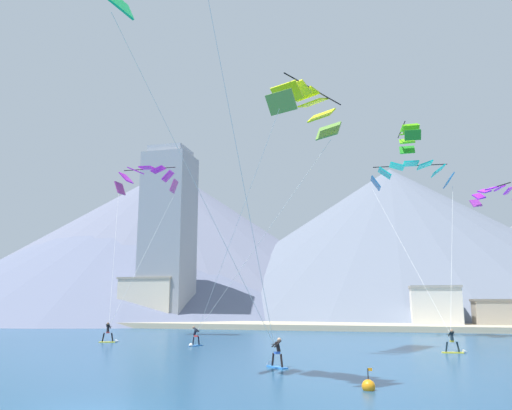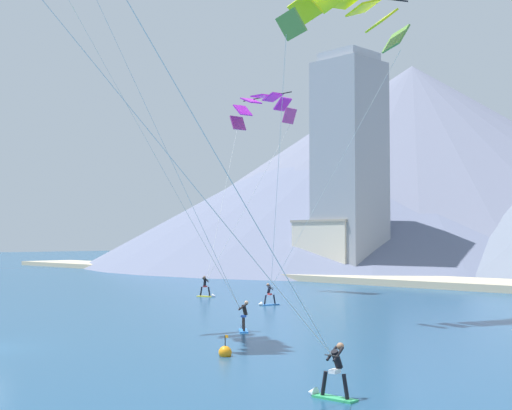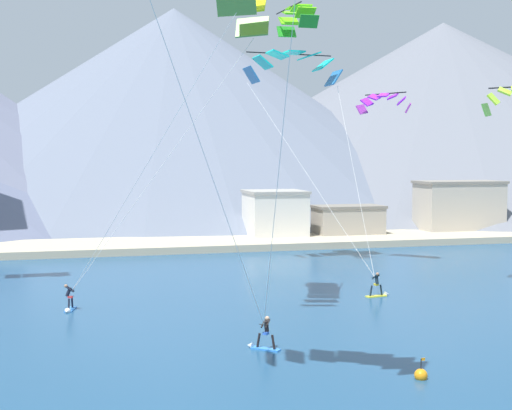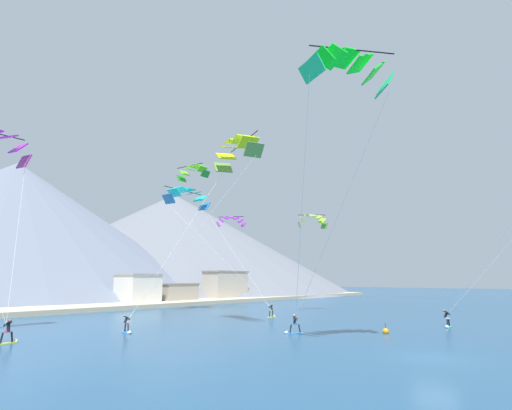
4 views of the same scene
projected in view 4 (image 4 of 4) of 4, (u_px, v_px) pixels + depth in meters
The scene contains 19 objects.
ground_plane at pixel (432, 358), 23.75m from camera, with size 400.00×400.00×0.00m, color navy.
kitesurfer_near_lead at pixel (293, 328), 34.68m from camera, with size 1.58×1.44×1.70m.
kitesurfer_near_trail at pixel (127, 328), 34.82m from camera, with size 0.80×1.79×1.66m.
kitesurfer_mid_center at pixel (447, 322), 39.01m from camera, with size 1.77×0.71×1.78m.
kitesurfer_far_left at pixel (272, 313), 49.61m from camera, with size 1.78×0.67×1.73m.
kitesurfer_far_right at pixel (10, 335), 29.37m from camera, with size 1.78×0.88×1.83m.
parafoil_kite_near_lead at pixel (347, 68), 30.05m from camera, with size 7.69×10.78×20.23m.
parafoil_kite_near_trail at pixel (236, 150), 43.46m from camera, with size 12.34×8.53×18.37m.
parafoil_kite_far_left at pixel (188, 196), 61.27m from camera, with size 8.62×16.37×16.97m.
parafoil_kite_distant_high_outer at pixel (193, 171), 61.16m from camera, with size 2.11×5.83×2.12m.
parafoil_kite_distant_low_drift at pixel (231, 220), 64.96m from camera, with size 4.14×3.95×1.84m.
parafoil_kite_distant_mid_solo at pixel (313, 220), 59.89m from camera, with size 4.44×3.39×2.16m.
race_marker_buoy at pixel (386, 331), 34.73m from camera, with size 0.56×0.56×1.02m.
shoreline_strip at pixel (51, 310), 56.60m from camera, with size 180.00×10.00×0.70m, color #BCAD8E.
shore_building_harbour_front at pixel (226, 286), 88.64m from camera, with size 10.06×5.08×6.44m.
shore_building_quay_east at pixel (177, 293), 76.89m from camera, with size 7.71×4.34×3.85m.
shore_building_quay_west at pixel (138, 290), 71.32m from camera, with size 6.35×6.37×5.59m.
mountain_peak_west_ridge at pixel (11, 228), 105.15m from camera, with size 109.16×109.16×35.75m.
mountain_peak_east_shoulder at pixel (173, 242), 145.07m from camera, with size 125.79×125.79×35.57m.
Camera 4 is at (-25.89, -8.09, 4.65)m, focal length 28.00 mm.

